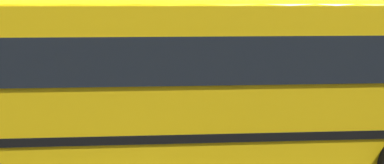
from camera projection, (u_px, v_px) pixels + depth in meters
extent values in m
plane|color=#4C4C4F|center=(138.00, 145.00, 8.82)|extent=(400.00, 400.00, 0.00)
cube|color=gray|center=(154.00, 81.00, 16.15)|extent=(120.00, 3.00, 0.01)
cube|color=silver|center=(138.00, 145.00, 8.82)|extent=(110.00, 0.16, 0.01)
cube|color=yellow|center=(118.00, 76.00, 7.14)|extent=(11.83, 2.98, 2.35)
cube|color=black|center=(117.00, 51.00, 7.06)|extent=(11.12, 3.00, 0.68)
cube|color=black|center=(120.00, 116.00, 7.27)|extent=(11.85, 3.01, 0.13)
ellipsoid|color=yellow|center=(116.00, 6.00, 6.92)|extent=(11.35, 2.75, 0.38)
cylinder|color=black|center=(338.00, 117.00, 8.98)|extent=(1.08, 0.33, 1.07)
cube|color=black|center=(2.00, 28.00, 16.98)|extent=(13.51, 0.04, 1.10)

